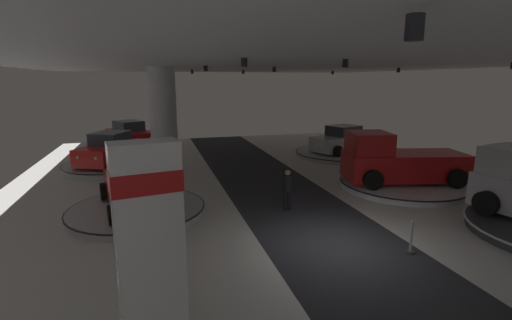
{
  "coord_description": "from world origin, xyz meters",
  "views": [
    {
      "loc": [
        -5.11,
        -9.11,
        4.89
      ],
      "look_at": [
        -0.83,
        6.11,
        1.4
      ],
      "focal_mm": 25.64,
      "sensor_mm": 36.0,
      "label": 1
    }
  ],
  "objects_px": {
    "brand_sign_pylon": "(150,251)",
    "display_platform_far_left": "(111,166)",
    "display_platform_deep_left": "(131,147)",
    "display_car_mid_left": "(136,187)",
    "display_platform_far_right": "(341,153)",
    "display_car_deep_left": "(130,134)",
    "visitor_walking_near": "(287,187)",
    "display_platform_mid_right": "(402,184)",
    "column_left": "(164,124)",
    "display_car_far_left": "(110,149)",
    "display_platform_mid_left": "(137,210)",
    "pickup_truck_mid_right": "(397,162)",
    "display_car_far_right": "(342,140)"
  },
  "relations": [
    {
      "from": "pickup_truck_mid_right",
      "to": "display_platform_far_right",
      "type": "bearing_deg",
      "value": 80.61
    },
    {
      "from": "display_platform_mid_right",
      "to": "display_car_mid_left",
      "type": "distance_m",
      "value": 11.72
    },
    {
      "from": "display_car_far_left",
      "to": "display_car_mid_left",
      "type": "height_order",
      "value": "display_car_far_left"
    },
    {
      "from": "display_platform_deep_left",
      "to": "display_platform_far_left",
      "type": "bearing_deg",
      "value": -97.31
    },
    {
      "from": "display_car_far_right",
      "to": "display_platform_far_left",
      "type": "relative_size",
      "value": 0.9
    },
    {
      "from": "display_platform_far_right",
      "to": "display_platform_far_left",
      "type": "bearing_deg",
      "value": -179.55
    },
    {
      "from": "display_platform_far_right",
      "to": "display_platform_mid_right",
      "type": "bearing_deg",
      "value": -96.95
    },
    {
      "from": "display_platform_far_right",
      "to": "display_platform_far_left",
      "type": "relative_size",
      "value": 1.18
    },
    {
      "from": "column_left",
      "to": "display_platform_mid_left",
      "type": "height_order",
      "value": "column_left"
    },
    {
      "from": "display_platform_deep_left",
      "to": "visitor_walking_near",
      "type": "distance_m",
      "value": 16.04
    },
    {
      "from": "display_car_far_left",
      "to": "visitor_walking_near",
      "type": "distance_m",
      "value": 11.31
    },
    {
      "from": "display_car_deep_left",
      "to": "visitor_walking_near",
      "type": "bearing_deg",
      "value": -66.54
    },
    {
      "from": "display_platform_far_right",
      "to": "display_car_mid_left",
      "type": "distance_m",
      "value": 14.86
    },
    {
      "from": "display_platform_deep_left",
      "to": "display_platform_far_left",
      "type": "relative_size",
      "value": 1.02
    },
    {
      "from": "brand_sign_pylon",
      "to": "display_platform_mid_right",
      "type": "relative_size",
      "value": 0.69
    },
    {
      "from": "column_left",
      "to": "pickup_truck_mid_right",
      "type": "distance_m",
      "value": 11.29
    },
    {
      "from": "column_left",
      "to": "display_platform_far_left",
      "type": "bearing_deg",
      "value": 138.68
    },
    {
      "from": "display_platform_deep_left",
      "to": "display_car_mid_left",
      "type": "height_order",
      "value": "display_car_mid_left"
    },
    {
      "from": "brand_sign_pylon",
      "to": "display_car_far_left",
      "type": "xyz_separation_m",
      "value": [
        -2.21,
        15.19,
        -0.9
      ]
    },
    {
      "from": "visitor_walking_near",
      "to": "display_car_far_left",
      "type": "bearing_deg",
      "value": 129.07
    },
    {
      "from": "display_car_mid_left",
      "to": "visitor_walking_near",
      "type": "distance_m",
      "value": 5.59
    },
    {
      "from": "brand_sign_pylon",
      "to": "display_platform_far_left",
      "type": "bearing_deg",
      "value": 98.36
    },
    {
      "from": "brand_sign_pylon",
      "to": "pickup_truck_mid_right",
      "type": "bearing_deg",
      "value": 36.08
    },
    {
      "from": "pickup_truck_mid_right",
      "to": "display_platform_far_right",
      "type": "height_order",
      "value": "pickup_truck_mid_right"
    },
    {
      "from": "brand_sign_pylon",
      "to": "visitor_walking_near",
      "type": "relative_size",
      "value": 2.47
    },
    {
      "from": "brand_sign_pylon",
      "to": "display_platform_far_left",
      "type": "xyz_separation_m",
      "value": [
        -2.23,
        15.16,
        -1.83
      ]
    },
    {
      "from": "display_car_deep_left",
      "to": "pickup_truck_mid_right",
      "type": "xyz_separation_m",
      "value": [
        12.26,
        -13.28,
        0.14
      ]
    },
    {
      "from": "display_platform_deep_left",
      "to": "display_car_far_left",
      "type": "relative_size",
      "value": 1.13
    },
    {
      "from": "column_left",
      "to": "display_car_deep_left",
      "type": "bearing_deg",
      "value": 104.12
    },
    {
      "from": "display_car_deep_left",
      "to": "display_car_far_left",
      "type": "xyz_separation_m",
      "value": [
        -0.74,
        -5.95,
        0.04
      ]
    },
    {
      "from": "display_platform_deep_left",
      "to": "display_car_mid_left",
      "type": "distance_m",
      "value": 13.72
    },
    {
      "from": "display_car_deep_left",
      "to": "display_platform_mid_left",
      "type": "distance_m",
      "value": 13.72
    },
    {
      "from": "display_platform_far_right",
      "to": "display_platform_far_left",
      "type": "xyz_separation_m",
      "value": [
        -14.24,
        -0.11,
        0.07
      ]
    },
    {
      "from": "display_car_far_left",
      "to": "display_car_deep_left",
      "type": "bearing_deg",
      "value": 82.95
    },
    {
      "from": "display_platform_far_left",
      "to": "display_platform_deep_left",
      "type": "bearing_deg",
      "value": 82.69
    },
    {
      "from": "display_car_mid_left",
      "to": "display_platform_mid_right",
      "type": "bearing_deg",
      "value": 1.7
    },
    {
      "from": "brand_sign_pylon",
      "to": "visitor_walking_near",
      "type": "xyz_separation_m",
      "value": [
        4.91,
        6.41,
        -1.12
      ]
    },
    {
      "from": "display_platform_far_right",
      "to": "display_car_far_left",
      "type": "bearing_deg",
      "value": -179.66
    },
    {
      "from": "display_platform_mid_left",
      "to": "visitor_walking_near",
      "type": "bearing_deg",
      "value": -10.91
    },
    {
      "from": "display_car_far_left",
      "to": "display_car_mid_left",
      "type": "bearing_deg",
      "value": -78.11
    },
    {
      "from": "column_left",
      "to": "display_car_mid_left",
      "type": "xyz_separation_m",
      "value": [
        -1.25,
        -5.18,
        -1.69
      ]
    },
    {
      "from": "display_platform_deep_left",
      "to": "display_platform_mid_right",
      "type": "distance_m",
      "value": 18.31
    },
    {
      "from": "display_platform_deep_left",
      "to": "visitor_walking_near",
      "type": "bearing_deg",
      "value": -66.55
    },
    {
      "from": "display_platform_far_right",
      "to": "display_platform_far_left",
      "type": "distance_m",
      "value": 14.24
    },
    {
      "from": "brand_sign_pylon",
      "to": "pickup_truck_mid_right",
      "type": "height_order",
      "value": "brand_sign_pylon"
    },
    {
      "from": "display_platform_mid_right",
      "to": "visitor_walking_near",
      "type": "relative_size",
      "value": 3.57
    },
    {
      "from": "brand_sign_pylon",
      "to": "display_platform_far_right",
      "type": "xyz_separation_m",
      "value": [
        12.01,
        15.27,
        -1.89
      ]
    },
    {
      "from": "brand_sign_pylon",
      "to": "display_platform_far_left",
      "type": "height_order",
      "value": "brand_sign_pylon"
    },
    {
      "from": "display_platform_mid_right",
      "to": "display_car_mid_left",
      "type": "bearing_deg",
      "value": -178.3
    },
    {
      "from": "display_car_far_left",
      "to": "display_platform_mid_left",
      "type": "distance_m",
      "value": 7.94
    }
  ]
}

